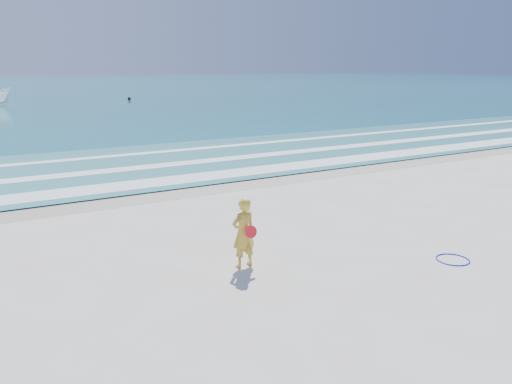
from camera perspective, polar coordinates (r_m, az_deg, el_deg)
ground at (r=10.03m, az=10.20°, el=-10.71°), size 400.00×400.00×0.00m
wet_sand at (r=17.48m, az=-8.98°, el=0.24°), size 400.00×2.40×0.00m
ocean at (r=112.12m, az=-27.25°, el=10.65°), size 400.00×190.00×0.04m
shallow at (r=22.11m, az=-13.66°, el=3.08°), size 400.00×10.00×0.01m
foam_near at (r=18.66m, az=-10.42°, el=1.23°), size 400.00×1.40×0.01m
foam_mid at (r=21.36m, az=-13.05°, el=2.75°), size 400.00×0.90×0.01m
foam_far at (r=24.49m, az=-15.33°, el=4.06°), size 400.00×0.60×0.01m
hoop at (r=11.99m, az=21.56°, el=-7.19°), size 0.89×0.89×0.03m
buoy at (r=63.21m, az=-14.29°, el=10.31°), size 0.40×0.40×0.40m
woman at (r=10.57m, az=-1.43°, el=-4.70°), size 0.59×0.43×1.52m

